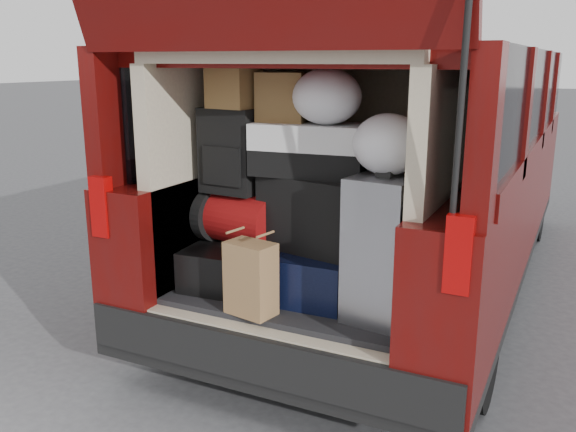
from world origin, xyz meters
name	(u,v)px	position (x,y,z in m)	size (l,w,h in m)	color
ground	(289,401)	(0.00, 0.00, 0.00)	(80.00, 80.00, 0.00)	#3E3E41
minivan	(398,171)	(0.00, 1.86, 0.91)	(1.90, 5.35, 2.77)	black
load_floor	(311,332)	(0.00, 0.28, 0.28)	(1.24, 1.05, 0.55)	black
black_hardshell	(232,263)	(-0.40, 0.13, 0.66)	(0.39, 0.54, 0.21)	black
navy_hardshell	(315,271)	(0.06, 0.18, 0.67)	(0.45, 0.55, 0.24)	black
silver_roller	(389,246)	(0.47, 0.09, 0.88)	(0.28, 0.45, 0.67)	silver
kraft_bag	(251,279)	(-0.10, -0.20, 0.72)	(0.23, 0.14, 0.35)	olive
red_duffel	(241,218)	(-0.36, 0.16, 0.90)	(0.42, 0.28, 0.28)	maroon
black_soft_case	(315,213)	(0.06, 0.19, 0.97)	(0.52, 0.31, 0.37)	black
backpack	(232,151)	(-0.41, 0.16, 1.26)	(0.31, 0.19, 0.44)	black
twotone_duffel	(312,149)	(0.03, 0.20, 1.29)	(0.57, 0.29, 0.25)	white
grocery_sack_lower	(234,87)	(-0.38, 0.15, 1.58)	(0.23, 0.19, 0.21)	brown
grocery_sack_upper	(284,97)	(-0.14, 0.22, 1.54)	(0.24, 0.20, 0.24)	brown
plastic_bag_center	(327,97)	(0.12, 0.17, 1.55)	(0.33, 0.31, 0.27)	white
plastic_bag_right	(388,144)	(0.45, 0.07, 1.36)	(0.31, 0.29, 0.27)	white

